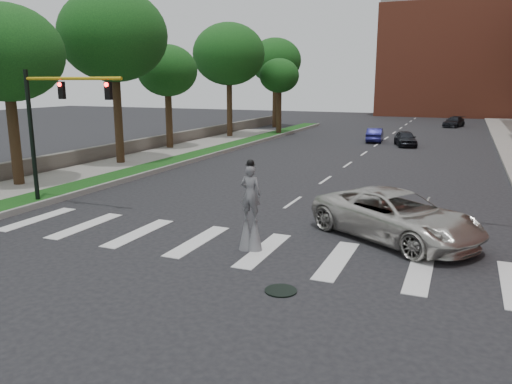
{
  "coord_description": "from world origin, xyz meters",
  "views": [
    {
      "loc": [
        7.32,
        -14.14,
        5.68
      ],
      "look_at": [
        0.43,
        2.38,
        1.7
      ],
      "focal_mm": 35.0,
      "sensor_mm": 36.0,
      "label": 1
    }
  ],
  "objects": [
    {
      "name": "tree_4",
      "position": [
        -14.99,
        32.29,
        8.3
      ],
      "size": [
        7.21,
        7.21,
        11.39
      ],
      "color": "#312113",
      "rests_on": "ground"
    },
    {
      "name": "grass_median",
      "position": [
        -11.5,
        20.0,
        0.12
      ],
      "size": [
        2.0,
        60.0,
        0.25
      ],
      "primitive_type": "cube",
      "color": "#123F12",
      "rests_on": "ground"
    },
    {
      "name": "car_near",
      "position": [
        2.5,
        32.18,
        0.68
      ],
      "size": [
        2.65,
        4.28,
        1.36
      ],
      "primitive_type": "imported",
      "rotation": [
        0.0,
        0.0,
        0.28
      ],
      "color": "black",
      "rests_on": "ground"
    },
    {
      "name": "manhole",
      "position": [
        3.0,
        -2.0,
        0.02
      ],
      "size": [
        0.9,
        0.9,
        0.04
      ],
      "primitive_type": "cylinder",
      "color": "black",
      "rests_on": "ground"
    },
    {
      "name": "tree_5",
      "position": [
        -15.02,
        45.5,
        8.15
      ],
      "size": [
        6.45,
        6.45,
        10.94
      ],
      "color": "#312113",
      "rests_on": "ground"
    },
    {
      "name": "stilt_performer",
      "position": [
        0.85,
        0.88,
        1.31
      ],
      "size": [
        0.84,
        0.52,
        3.16
      ],
      "rotation": [
        0.0,
        0.0,
        3.15
      ],
      "color": "#312113",
      "rests_on": "ground"
    },
    {
      "name": "ground_plane",
      "position": [
        0.0,
        0.0,
        0.0
      ],
      "size": [
        160.0,
        160.0,
        0.0
      ],
      "primitive_type": "plane",
      "color": "black",
      "rests_on": "ground"
    },
    {
      "name": "car_mid",
      "position": [
        -0.57,
        34.33,
        0.66
      ],
      "size": [
        1.78,
        4.13,
        1.32
      ],
      "primitive_type": "imported",
      "rotation": [
        0.0,
        0.0,
        3.24
      ],
      "color": "#171853",
      "rests_on": "ground"
    },
    {
      "name": "tree_6",
      "position": [
        -11.23,
        36.65,
        6.18
      ],
      "size": [
        4.22,
        4.22,
        8.06
      ],
      "color": "#312113",
      "rests_on": "ground"
    },
    {
      "name": "tree_3",
      "position": [
        -15.73,
        22.05,
        6.49
      ],
      "size": [
        4.97,
        4.97,
        8.67
      ],
      "color": "#312113",
      "rests_on": "ground"
    },
    {
      "name": "car_far",
      "position": [
        6.0,
        54.32,
        0.65
      ],
      "size": [
        2.9,
        4.78,
        1.29
      ],
      "primitive_type": "imported",
      "rotation": [
        0.0,
        0.0,
        -0.26
      ],
      "color": "black",
      "rests_on": "ground"
    },
    {
      "name": "traffic_signal",
      "position": [
        -9.78,
        3.0,
        4.15
      ],
      "size": [
        5.3,
        0.23,
        6.2
      ],
      "color": "black",
      "rests_on": "ground"
    },
    {
      "name": "building_backdrop",
      "position": [
        6.0,
        78.0,
        9.0
      ],
      "size": [
        26.0,
        14.0,
        18.0
      ],
      "primitive_type": "cube",
      "color": "#A44C33",
      "rests_on": "ground"
    },
    {
      "name": "stone_wall",
      "position": [
        -17.0,
        22.0,
        0.55
      ],
      "size": [
        0.5,
        56.0,
        1.1
      ],
      "primitive_type": "cube",
      "color": "#59534C",
      "rests_on": "ground"
    },
    {
      "name": "tree_1",
      "position": [
        -15.05,
        5.61,
        7.08
      ],
      "size": [
        5.92,
        5.92,
        9.64
      ],
      "color": "#312113",
      "rests_on": "ground"
    },
    {
      "name": "tree_2",
      "position": [
        -14.58,
        13.88,
        8.61
      ],
      "size": [
        7.12,
        7.12,
        11.67
      ],
      "color": "#312113",
      "rests_on": "ground"
    },
    {
      "name": "sidewalk_left",
      "position": [
        -14.5,
        10.0,
        0.09
      ],
      "size": [
        4.0,
        60.0,
        0.18
      ],
      "primitive_type": "cube",
      "color": "gray",
      "rests_on": "ground"
    },
    {
      "name": "median_curb",
      "position": [
        -10.45,
        20.0,
        0.14
      ],
      "size": [
        0.2,
        60.0,
        0.28
      ],
      "primitive_type": "cube",
      "color": "gray",
      "rests_on": "ground"
    },
    {
      "name": "suv_crossing",
      "position": [
        5.28,
        4.0,
        0.9
      ],
      "size": [
        7.07,
        5.97,
        1.8
      ],
      "primitive_type": "imported",
      "rotation": [
        0.0,
        0.0,
        1.01
      ],
      "color": "beige",
      "rests_on": "ground"
    }
  ]
}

